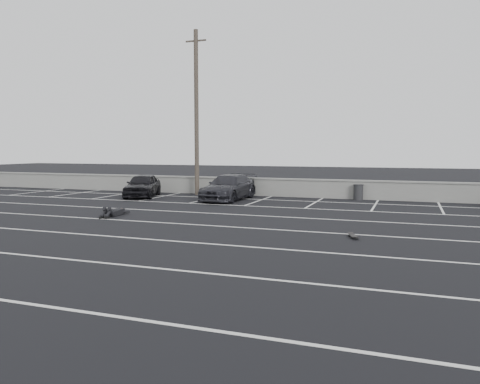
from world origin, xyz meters
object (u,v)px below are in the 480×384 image
at_px(car_right, 229,187).
at_px(trash_bin, 358,192).
at_px(person, 117,210).
at_px(car_left, 143,185).
at_px(skateboard, 353,236).
at_px(utility_pole, 196,112).

distance_m(car_right, trash_bin, 7.07).
bearing_deg(car_right, person, -106.34).
distance_m(car_left, person, 7.49).
bearing_deg(trash_bin, skateboard, -84.90).
relative_size(car_left, person, 1.65).
distance_m(utility_pole, skateboard, 15.82).
relative_size(utility_pole, trash_bin, 11.50).
bearing_deg(car_left, skateboard, -52.23).
height_order(car_left, person, car_left).
relative_size(trash_bin, skateboard, 1.18).
bearing_deg(skateboard, car_right, 111.97).
relative_size(car_left, car_right, 0.84).
xyz_separation_m(utility_pole, trash_bin, (9.48, 0.40, -4.51)).
xyz_separation_m(person, skateboard, (9.95, -1.76, -0.16)).
bearing_deg(person, car_right, 63.97).
bearing_deg(car_left, trash_bin, -6.35).
xyz_separation_m(car_left, person, (2.98, -6.86, -0.45)).
bearing_deg(car_right, skateboard, -47.73).
distance_m(person, skateboard, 10.11).
bearing_deg(trash_bin, car_right, -160.82).
xyz_separation_m(car_right, utility_pole, (-2.81, 1.92, 4.25)).
bearing_deg(skateboard, car_left, 127.42).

